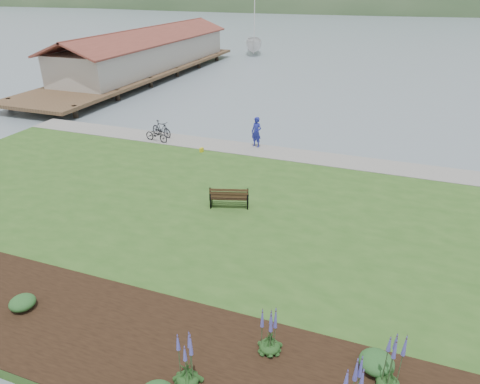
% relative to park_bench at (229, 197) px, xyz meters
% --- Properties ---
extents(ground, '(600.00, 600.00, 0.00)m').
position_rel_park_bench_xyz_m(ground, '(-1.44, 0.88, -0.96)').
color(ground, slate).
rests_on(ground, ground).
extents(lawn, '(34.00, 20.00, 0.40)m').
position_rel_park_bench_xyz_m(lawn, '(-1.44, -1.12, -0.76)').
color(lawn, '#2C531D').
rests_on(lawn, ground).
extents(shoreline_path, '(34.00, 2.20, 0.03)m').
position_rel_park_bench_xyz_m(shoreline_path, '(-1.44, 7.78, -0.55)').
color(shoreline_path, gray).
rests_on(shoreline_path, lawn).
extents(garden_bed, '(24.00, 4.40, 0.04)m').
position_rel_park_bench_xyz_m(garden_bed, '(1.56, -8.92, -0.54)').
color(garden_bed, black).
rests_on(garden_bed, lawn).
extents(far_hillside, '(580.00, 80.00, 38.00)m').
position_rel_park_bench_xyz_m(far_hillside, '(18.56, 170.88, -0.96)').
color(far_hillside, '#324F2C').
rests_on(far_hillside, ground).
extents(pier_pavilion, '(8.00, 36.00, 5.40)m').
position_rel_park_bench_xyz_m(pier_pavilion, '(-21.44, 28.40, 1.68)').
color(pier_pavilion, '#4C3826').
rests_on(pier_pavilion, ground).
extents(park_bench, '(1.96, 1.24, 1.13)m').
position_rel_park_bench_xyz_m(park_bench, '(0.00, 0.00, 0.00)').
color(park_bench, black).
rests_on(park_bench, lawn).
extents(person, '(0.99, 0.82, 2.34)m').
position_rel_park_bench_xyz_m(person, '(-1.40, 8.38, 0.61)').
color(person, navy).
rests_on(person, lawn).
extents(bicycle_a, '(0.93, 1.88, 0.94)m').
position_rel_park_bench_xyz_m(bicycle_a, '(-8.04, 7.07, -0.09)').
color(bicycle_a, black).
rests_on(bicycle_a, lawn).
extents(bicycle_b, '(1.13, 1.94, 1.12)m').
position_rel_park_bench_xyz_m(bicycle_b, '(-8.23, 8.08, -0.00)').
color(bicycle_b, black).
rests_on(bicycle_b, lawn).
extents(sailboat, '(13.58, 13.71, 28.47)m').
position_rel_park_bench_xyz_m(sailboat, '(-14.90, 48.37, -0.96)').
color(sailboat, silver).
rests_on(sailboat, ground).
extents(pannier, '(0.20, 0.27, 0.27)m').
position_rel_park_bench_xyz_m(pannier, '(-4.37, 6.32, -0.43)').
color(pannier, gold).
rests_on(pannier, lawn).
extents(echium_0, '(0.62, 0.62, 1.97)m').
position_rel_park_bench_xyz_m(echium_0, '(2.62, -9.74, 0.27)').
color(echium_0, '#173C15').
rests_on(echium_0, garden_bed).
extents(echium_1, '(0.62, 0.62, 1.75)m').
position_rel_park_bench_xyz_m(echium_1, '(4.36, -7.89, 0.17)').
color(echium_1, '#173C15').
rests_on(echium_1, garden_bed).
extents(echium_3, '(0.62, 0.62, 2.36)m').
position_rel_park_bench_xyz_m(echium_3, '(7.68, -8.03, 0.45)').
color(echium_3, '#173C15').
rests_on(echium_3, garden_bed).
extents(shrub_0, '(0.84, 0.84, 0.42)m').
position_rel_park_bench_xyz_m(shrub_0, '(-3.83, -8.94, -0.31)').
color(shrub_0, '#1E4C21').
rests_on(shrub_0, garden_bed).
extents(shrub_2, '(0.98, 0.98, 0.49)m').
position_rel_park_bench_xyz_m(shrub_2, '(7.33, -7.50, -0.28)').
color(shrub_2, '#1E4C21').
rests_on(shrub_2, garden_bed).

